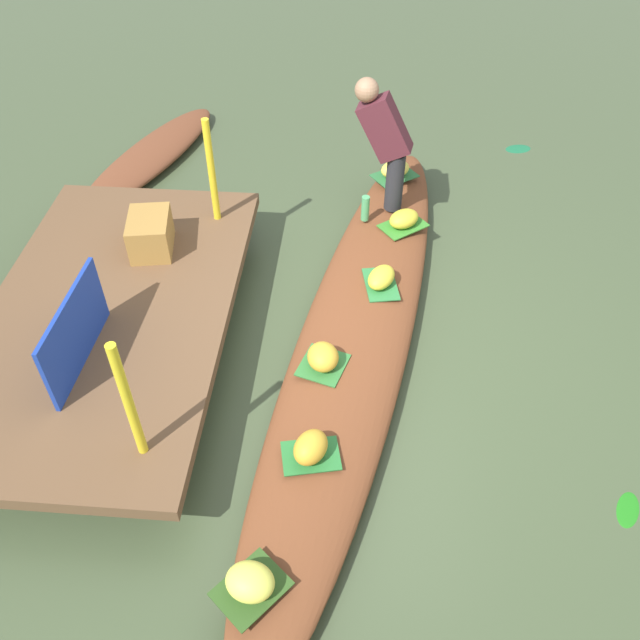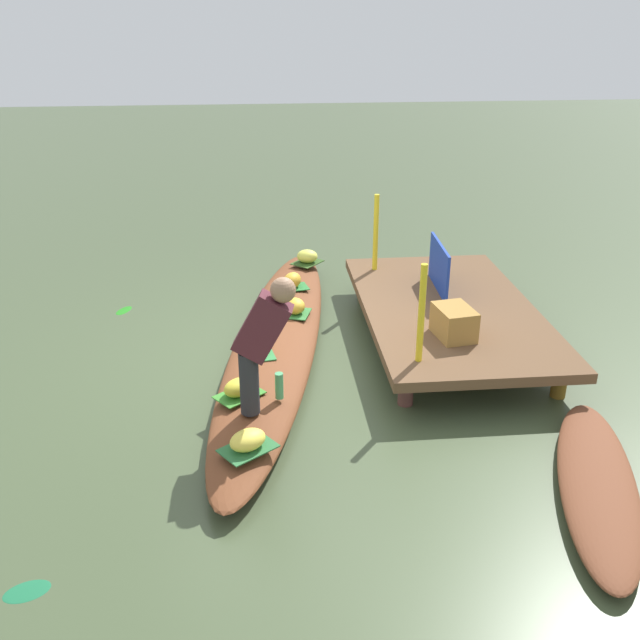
{
  "view_description": "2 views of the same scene",
  "coord_description": "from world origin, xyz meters",
  "px_view_note": "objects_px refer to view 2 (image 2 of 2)",
  "views": [
    {
      "loc": [
        -3.59,
        -0.0,
        3.78
      ],
      "look_at": [
        -0.1,
        0.27,
        0.36
      ],
      "focal_mm": 37.36,
      "sensor_mm": 36.0,
      "label": 1
    },
    {
      "loc": [
        6.61,
        -0.17,
        3.34
      ],
      "look_at": [
        0.05,
        0.45,
        0.38
      ],
      "focal_mm": 39.72,
      "sensor_mm": 36.0,
      "label": 2
    }
  ],
  "objects_px": {
    "banana_bunch_0": "(239,387)",
    "banana_bunch_1": "(295,306)",
    "water_bottle": "(279,386)",
    "produce_crate": "(454,322)",
    "banana_bunch_4": "(248,440)",
    "market_banner": "(439,267)",
    "vendor_person": "(262,338)",
    "vendor_boat": "(276,342)",
    "moored_boat": "(597,483)",
    "banana_bunch_3": "(307,256)",
    "banana_bunch_5": "(292,280)",
    "banana_bunch_2": "(259,345)"
  },
  "relations": [
    {
      "from": "banana_bunch_0",
      "to": "banana_bunch_1",
      "type": "distance_m",
      "value": 1.81
    },
    {
      "from": "water_bottle",
      "to": "produce_crate",
      "type": "xyz_separation_m",
      "value": [
        -0.75,
        1.71,
        0.18
      ]
    },
    {
      "from": "banana_bunch_4",
      "to": "water_bottle",
      "type": "relative_size",
      "value": 1.24
    },
    {
      "from": "market_banner",
      "to": "vendor_person",
      "type": "bearing_deg",
      "value": -39.78
    },
    {
      "from": "banana_bunch_4",
      "to": "market_banner",
      "type": "relative_size",
      "value": 0.32
    },
    {
      "from": "market_banner",
      "to": "produce_crate",
      "type": "distance_m",
      "value": 1.25
    },
    {
      "from": "vendor_boat",
      "to": "produce_crate",
      "type": "xyz_separation_m",
      "value": [
        0.59,
        1.69,
        0.42
      ]
    },
    {
      "from": "moored_boat",
      "to": "vendor_person",
      "type": "xyz_separation_m",
      "value": [
        -0.97,
        -2.44,
        0.85
      ]
    },
    {
      "from": "produce_crate",
      "to": "moored_boat",
      "type": "bearing_deg",
      "value": 16.99
    },
    {
      "from": "vendor_person",
      "to": "banana_bunch_4",
      "type": "bearing_deg",
      "value": -14.83
    },
    {
      "from": "vendor_boat",
      "to": "moored_boat",
      "type": "height_order",
      "value": "vendor_boat"
    },
    {
      "from": "market_banner",
      "to": "produce_crate",
      "type": "xyz_separation_m",
      "value": [
        1.24,
        -0.16,
        -0.12
      ]
    },
    {
      "from": "banana_bunch_0",
      "to": "market_banner",
      "type": "xyz_separation_m",
      "value": [
        -1.91,
        2.21,
        0.34
      ]
    },
    {
      "from": "banana_bunch_4",
      "to": "banana_bunch_3",
      "type": "bearing_deg",
      "value": 169.39
    },
    {
      "from": "banana_bunch_0",
      "to": "produce_crate",
      "type": "relative_size",
      "value": 0.65
    },
    {
      "from": "banana_bunch_1",
      "to": "banana_bunch_5",
      "type": "relative_size",
      "value": 0.98
    },
    {
      "from": "vendor_person",
      "to": "banana_bunch_2",
      "type": "bearing_deg",
      "value": -178.94
    },
    {
      "from": "moored_boat",
      "to": "vendor_person",
      "type": "relative_size",
      "value": 1.91
    },
    {
      "from": "vendor_boat",
      "to": "moored_boat",
      "type": "distance_m",
      "value": 3.41
    },
    {
      "from": "moored_boat",
      "to": "market_banner",
      "type": "distance_m",
      "value": 3.26
    },
    {
      "from": "moored_boat",
      "to": "banana_bunch_2",
      "type": "height_order",
      "value": "banana_bunch_2"
    },
    {
      "from": "moored_boat",
      "to": "banana_bunch_2",
      "type": "bearing_deg",
      "value": -110.89
    },
    {
      "from": "market_banner",
      "to": "banana_bunch_1",
      "type": "bearing_deg",
      "value": -80.55
    },
    {
      "from": "banana_bunch_2",
      "to": "water_bottle",
      "type": "xyz_separation_m",
      "value": [
        0.88,
        0.15,
        0.04
      ]
    },
    {
      "from": "banana_bunch_5",
      "to": "vendor_person",
      "type": "xyz_separation_m",
      "value": [
        2.78,
        -0.4,
        0.59
      ]
    },
    {
      "from": "banana_bunch_2",
      "to": "banana_bunch_0",
      "type": "bearing_deg",
      "value": -13.25
    },
    {
      "from": "banana_bunch_5",
      "to": "water_bottle",
      "type": "bearing_deg",
      "value": -5.89
    },
    {
      "from": "banana_bunch_5",
      "to": "market_banner",
      "type": "xyz_separation_m",
      "value": [
        0.57,
        1.61,
        0.32
      ]
    },
    {
      "from": "banana_bunch_2",
      "to": "water_bottle",
      "type": "distance_m",
      "value": 0.9
    },
    {
      "from": "vendor_boat",
      "to": "banana_bunch_3",
      "type": "relative_size",
      "value": 20.37
    },
    {
      "from": "banana_bunch_3",
      "to": "water_bottle",
      "type": "distance_m",
      "value": 3.46
    },
    {
      "from": "banana_bunch_3",
      "to": "produce_crate",
      "type": "height_order",
      "value": "produce_crate"
    },
    {
      "from": "moored_boat",
      "to": "banana_bunch_0",
      "type": "relative_size",
      "value": 8.0
    },
    {
      "from": "vendor_boat",
      "to": "market_banner",
      "type": "relative_size",
      "value": 6.0
    },
    {
      "from": "banana_bunch_0",
      "to": "banana_bunch_2",
      "type": "height_order",
      "value": "banana_bunch_0"
    },
    {
      "from": "moored_boat",
      "to": "banana_bunch_0",
      "type": "height_order",
      "value": "banana_bunch_0"
    },
    {
      "from": "moored_boat",
      "to": "banana_bunch_3",
      "type": "distance_m",
      "value": 4.96
    },
    {
      "from": "vendor_boat",
      "to": "moored_boat",
      "type": "xyz_separation_m",
      "value": [
        2.54,
        2.28,
        -0.04
      ]
    },
    {
      "from": "banana_bunch_1",
      "to": "banana_bunch_5",
      "type": "height_order",
      "value": "banana_bunch_5"
    },
    {
      "from": "vendor_boat",
      "to": "banana_bunch_5",
      "type": "height_order",
      "value": "banana_bunch_5"
    },
    {
      "from": "banana_bunch_3",
      "to": "market_banner",
      "type": "distance_m",
      "value": 2.0
    },
    {
      "from": "banana_bunch_3",
      "to": "vendor_person",
      "type": "bearing_deg",
      "value": -10.01
    },
    {
      "from": "banana_bunch_1",
      "to": "water_bottle",
      "type": "relative_size",
      "value": 1.07
    },
    {
      "from": "vendor_boat",
      "to": "banana_bunch_1",
      "type": "relative_size",
      "value": 21.54
    },
    {
      "from": "water_bottle",
      "to": "market_banner",
      "type": "xyz_separation_m",
      "value": [
        -1.99,
        1.87,
        0.3
      ]
    },
    {
      "from": "vendor_boat",
      "to": "vendor_person",
      "type": "distance_m",
      "value": 1.77
    },
    {
      "from": "market_banner",
      "to": "moored_boat",
      "type": "bearing_deg",
      "value": 10.19
    },
    {
      "from": "banana_bunch_0",
      "to": "moored_boat",
      "type": "bearing_deg",
      "value": 64.39
    },
    {
      "from": "banana_bunch_1",
      "to": "banana_bunch_5",
      "type": "xyz_separation_m",
      "value": [
        -0.77,
        0.02,
        0.01
      ]
    },
    {
      "from": "vendor_boat",
      "to": "water_bottle",
      "type": "distance_m",
      "value": 1.37
    }
  ]
}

